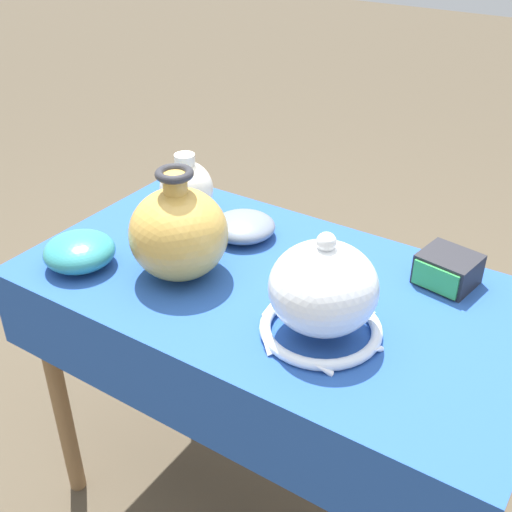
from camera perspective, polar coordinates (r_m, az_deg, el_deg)
The scene contains 8 objects.
ground_plane at distance 1.90m, azimuth 1.55°, elevation -21.29°, with size 14.00×14.00×0.00m, color #4C4233.
display_table at distance 1.42m, azimuth 1.63°, elevation -5.62°, with size 1.12×0.62×0.74m.
vase_tall_bulbous at distance 1.37m, azimuth -6.90°, elevation 2.08°, with size 0.21×0.21×0.25m.
vase_dome_bell at distance 1.20m, azimuth 5.97°, elevation -3.35°, with size 0.25×0.24×0.22m.
mosaic_tile_box at distance 1.42m, azimuth 16.65°, elevation -1.15°, with size 0.13×0.13×0.07m.
jar_round_ivory at distance 1.63m, azimuth -6.20°, elevation 5.98°, with size 0.13×0.13×0.17m.
bowl_shallow_teal at distance 1.47m, azimuth -15.43°, elevation 0.40°, with size 0.16×0.16×0.07m, color teal.
bowl_shallow_slate at distance 1.54m, azimuth -1.13°, elevation 2.65°, with size 0.15×0.15×0.05m, color slate.
Camera 1 is at (0.58, -0.98, 1.52)m, focal length 45.00 mm.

